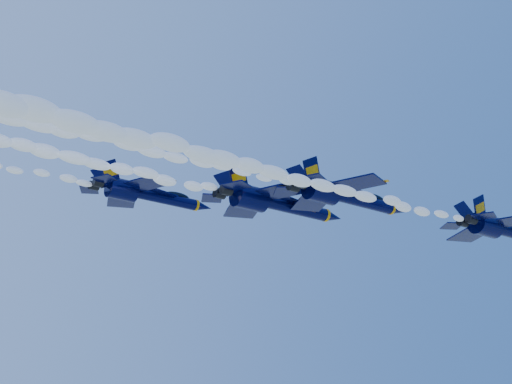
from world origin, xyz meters
TOP-DOWN VIEW (x-y plane):
  - jet_lead at (20.19, -15.17)m, footprint 14.94×12.25m
  - smoke_trail_jet_lead at (-11.96, -15.17)m, footprint 51.55×1.90m
  - jet_second at (5.11, -6.72)m, footprint 16.20×13.29m
  - smoke_trail_jet_second at (-27.59, -6.72)m, footprint 51.55×2.06m
  - jet_third at (1.25, 0.54)m, footprint 17.39×14.27m
  - jet_fourth at (-8.62, 12.93)m, footprint 16.04×13.16m

SIDE VIEW (x-z plane):
  - smoke_trail_jet_lead at x=-11.96m, z-range 148.97..150.68m
  - jet_lead at x=20.19m, z-range 147.49..153.04m
  - smoke_trail_jet_second at x=-27.59m, z-range 152.09..153.95m
  - jet_second at x=5.11m, z-range 150.46..156.48m
  - jet_third at x=1.25m, z-range 150.77..157.23m
  - jet_fourth at x=-8.62m, z-range 153.68..159.64m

